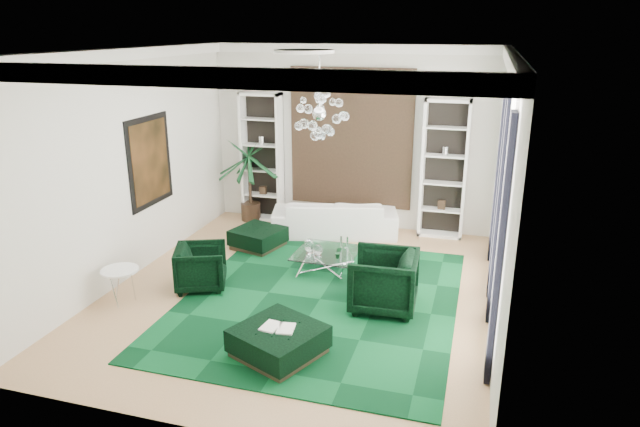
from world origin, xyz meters
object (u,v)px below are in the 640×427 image
(sofa, at_px, (335,217))
(ottoman_front, at_px, (279,342))
(armchair_left, at_px, (201,267))
(coffee_table, at_px, (327,262))
(palm, at_px, (249,169))
(ottoman_side, at_px, (258,238))
(side_table, at_px, (122,286))
(armchair_right, at_px, (383,281))

(sofa, relative_size, ottoman_front, 2.53)
(sofa, distance_m, armchair_left, 3.41)
(coffee_table, bearing_deg, palm, 136.64)
(sofa, distance_m, ottoman_side, 1.70)
(armchair_left, relative_size, coffee_table, 0.76)
(ottoman_front, bearing_deg, side_table, 165.58)
(ottoman_side, height_order, palm, palm)
(armchair_right, xyz_separation_m, palm, (-3.59, 3.35, 0.72))
(sofa, bearing_deg, palm, -24.90)
(armchair_left, bearing_deg, ottoman_front, -151.40)
(armchair_left, bearing_deg, palm, -12.54)
(sofa, bearing_deg, armchair_left, 50.49)
(side_table, bearing_deg, armchair_left, 41.57)
(sofa, height_order, side_table, sofa)
(ottoman_side, bearing_deg, sofa, 42.82)
(sofa, height_order, palm, palm)
(ottoman_side, relative_size, ottoman_front, 0.86)
(palm, bearing_deg, ottoman_side, -62.44)
(armchair_left, height_order, ottoman_front, armchair_left)
(armchair_left, height_order, palm, palm)
(coffee_table, xyz_separation_m, side_table, (-2.74, -2.05, 0.09))
(armchair_left, relative_size, side_table, 1.41)
(ottoman_front, bearing_deg, coffee_table, 92.62)
(ottoman_front, bearing_deg, sofa, 95.89)
(armchair_left, relative_size, ottoman_front, 0.80)
(coffee_table, height_order, side_table, side_table)
(coffee_table, distance_m, side_table, 3.42)
(armchair_right, distance_m, ottoman_side, 3.34)
(armchair_right, xyz_separation_m, ottoman_front, (-1.07, -1.69, -0.25))
(sofa, xyz_separation_m, coffee_table, (0.35, -1.88, -0.19))
(ottoman_side, distance_m, ottoman_front, 3.91)
(sofa, distance_m, side_table, 4.60)
(coffee_table, distance_m, ottoman_side, 1.75)
(armchair_left, xyz_separation_m, palm, (-0.59, 3.46, 0.81))
(side_table, relative_size, palm, 0.24)
(armchair_right, relative_size, palm, 0.43)
(armchair_right, height_order, ottoman_front, armchair_right)
(sofa, xyz_separation_m, armchair_right, (1.55, -2.97, 0.08))
(sofa, height_order, armchair_right, armchair_right)
(palm, bearing_deg, coffee_table, -43.36)
(sofa, height_order, coffee_table, sofa)
(coffee_table, height_order, ottoman_side, ottoman_side)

